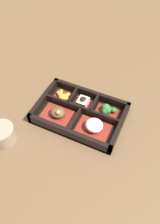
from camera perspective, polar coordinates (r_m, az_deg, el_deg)
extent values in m
plane|color=brown|center=(0.80, 0.00, -1.11)|extent=(3.00, 3.00, 0.00)
cube|color=black|center=(0.79, 0.00, -0.89)|extent=(0.31, 0.21, 0.01)
cube|color=black|center=(0.84, 2.76, 4.55)|extent=(0.31, 0.01, 0.04)
cube|color=black|center=(0.73, -3.17, -5.58)|extent=(0.31, 0.01, 0.04)
cube|color=black|center=(0.76, 10.27, -3.90)|extent=(0.01, 0.21, 0.04)
cube|color=black|center=(0.83, -9.33, 3.22)|extent=(0.01, 0.21, 0.04)
cube|color=black|center=(0.79, 0.33, 0.39)|extent=(0.28, 0.01, 0.04)
cube|color=black|center=(0.80, 3.66, 1.60)|extent=(0.01, 0.08, 0.04)
cube|color=black|center=(0.82, -1.95, 3.56)|extent=(0.01, 0.08, 0.04)
cube|color=black|center=(0.76, -1.24, -2.29)|extent=(0.01, 0.10, 0.04)
cube|color=maroon|center=(0.75, 3.61, -4.42)|extent=(0.12, 0.08, 0.01)
ellipsoid|color=silver|center=(0.73, 3.69, -3.51)|extent=(0.06, 0.06, 0.04)
cube|color=maroon|center=(0.79, -5.77, -0.87)|extent=(0.12, 0.08, 0.01)
ellipsoid|color=brown|center=(0.77, -5.86, -0.13)|extent=(0.05, 0.05, 0.03)
sphere|color=orange|center=(0.75, -5.71, -0.14)|extent=(0.02, 0.02, 0.02)
cube|color=maroon|center=(0.80, 7.11, -0.09)|extent=(0.09, 0.06, 0.01)
sphere|color=#2D6B2D|center=(0.79, 6.77, 1.04)|extent=(0.03, 0.03, 0.03)
sphere|color=#2D6B2D|center=(0.79, 8.82, 0.47)|extent=(0.02, 0.02, 0.02)
sphere|color=#2D6B2D|center=(0.80, 6.41, 1.39)|extent=(0.02, 0.02, 0.02)
sphere|color=#2D6B2D|center=(0.78, 7.07, 0.52)|extent=(0.03, 0.03, 0.03)
sphere|color=#2D6B2D|center=(0.78, 6.52, 0.17)|extent=(0.03, 0.03, 0.03)
sphere|color=#2D6B2D|center=(0.79, 7.53, 0.72)|extent=(0.02, 0.02, 0.02)
cube|color=maroon|center=(0.82, 0.78, 2.15)|extent=(0.07, 0.06, 0.01)
cube|color=beige|center=(0.81, 0.79, 2.74)|extent=(0.04, 0.04, 0.02)
ellipsoid|color=black|center=(0.80, 0.80, 3.40)|extent=(0.02, 0.03, 0.01)
cube|color=maroon|center=(0.84, -4.57, 4.02)|extent=(0.07, 0.06, 0.01)
cylinder|color=orange|center=(0.83, -3.89, 4.20)|extent=(0.03, 0.04, 0.02)
cylinder|color=orange|center=(0.82, -4.24, 3.52)|extent=(0.04, 0.02, 0.01)
cylinder|color=orange|center=(0.84, -5.03, 4.71)|extent=(0.03, 0.04, 0.01)
cylinder|color=orange|center=(0.83, -5.12, 4.11)|extent=(0.05, 0.04, 0.01)
cylinder|color=orange|center=(0.83, -4.08, 4.12)|extent=(0.04, 0.02, 0.01)
cylinder|color=gray|center=(0.76, -19.56, -5.49)|extent=(0.08, 0.08, 0.06)
cylinder|color=#597A38|center=(0.74, -20.09, -4.42)|extent=(0.07, 0.07, 0.01)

